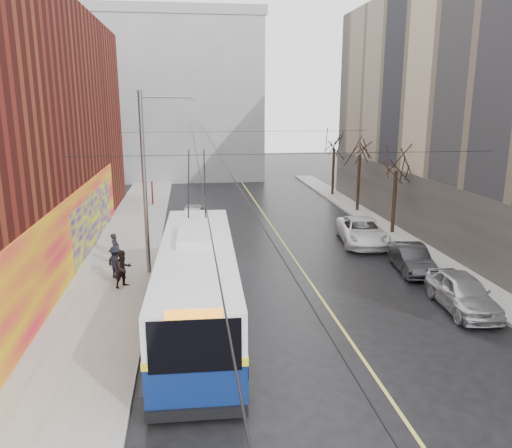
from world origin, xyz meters
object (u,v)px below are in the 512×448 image
Objects in this scene: parked_car_c at (362,231)px; tree_near at (397,159)px; tree_mid at (360,145)px; streetlight_pole at (148,180)px; parked_car_b at (411,258)px; pedestrian_b at (123,269)px; trolleybus at (198,282)px; tree_far at (334,140)px; parked_car_a at (462,292)px; following_car at (193,215)px; pedestrian_a at (115,249)px; pedestrian_c at (115,262)px.

tree_near is at bearing 41.98° from parked_car_c.
tree_mid is 10.30m from parked_car_c.
streetlight_pole is 2.17× the size of parked_car_b.
streetlight_pole is at bearing -158.38° from tree_near.
parked_car_c is at bearing 105.03° from parked_car_b.
tree_mid reaches higher than pedestrian_b.
parked_car_c is (10.21, 10.17, -0.95)m from trolleybus.
parked_car_b is at bearing -95.39° from tree_far.
tree_near is 8.61m from parked_car_b.
parked_car_a is 1.05× the size of following_car.
tree_near is at bearing -61.11° from pedestrian_a.
streetlight_pole is 1.41× the size of tree_near.
streetlight_pole is 1.35× the size of tree_mid.
parked_car_b is 15.80m from following_car.
pedestrian_a is 1.06× the size of pedestrian_c.
streetlight_pole reaches higher than parked_car_b.
tree_far is 1.54× the size of following_car.
parked_car_b is at bearing -98.02° from tree_mid.
tree_far reaches higher than parked_car_b.
pedestrian_b is (-16.28, -14.90, -4.23)m from tree_mid.
tree_near is 14.00m from tree_far.
tree_near is 3.76× the size of pedestrian_a.
parked_car_c is 3.16× the size of pedestrian_b.
pedestrian_c is (-1.67, -0.67, -3.90)m from streetlight_pole.
trolleybus is at bearing -137.13° from tree_near.
parked_car_c is 1.29× the size of following_car.
tree_near is 3.66× the size of pedestrian_b.
tree_far is at bearing 65.26° from trolleybus.
parked_car_b is 5.39m from parked_car_c.
following_car is at bearing 162.31° from tree_near.
tree_near reaches higher than trolleybus.
parked_car_c is at bearing -99.82° from tree_far.
tree_far is 29.28m from trolleybus.
parked_car_a is at bearing -47.05° from following_car.
pedestrian_a is (-4.10, -8.73, 0.27)m from following_car.
pedestrian_b is at bearing -121.11° from streetlight_pole.
parked_car_a is at bearing 1.25° from trolleybus.
following_car is (-13.00, 4.15, -4.25)m from tree_near.
parked_car_c is at bearing 46.61° from trolleybus.
trolleybus reaches higher than parked_car_c.
trolleybus is at bearing -127.20° from parked_car_c.
pedestrian_a is (-14.35, -2.73, 0.23)m from parked_car_c.
pedestrian_a is at bearing -106.24° from following_car.
streetlight_pole is at bearing -93.02° from following_car.
parked_car_a is (-2.00, -26.12, -4.38)m from tree_far.
pedestrian_c is at bearing -158.36° from tree_near.
pedestrian_c is at bearing -129.12° from tree_far.
pedestrian_b is (-3.28, -12.04, 0.30)m from following_car.
tree_mid is 0.51× the size of trolleybus.
tree_near is at bearing 44.60° from trolleybus.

